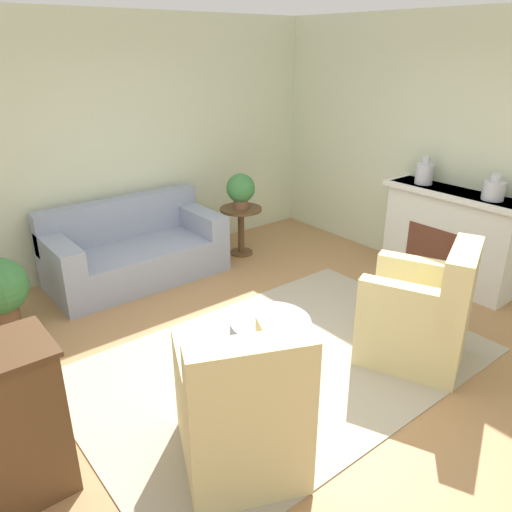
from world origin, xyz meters
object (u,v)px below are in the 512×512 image
(side_table, at_px, (241,223))
(vase_mantel_near, at_px, (424,173))
(couch, at_px, (135,252))
(vase_mantel_far, at_px, (494,190))
(potted_plant_on_side_table, at_px, (241,189))
(armchair_left, at_px, (241,412))
(armchair_right, at_px, (422,317))
(ottoman_table, at_px, (270,338))

(side_table, bearing_deg, vase_mantel_near, -53.32)
(couch, xyz_separation_m, side_table, (1.35, -0.19, 0.10))
(vase_mantel_far, bearing_deg, potted_plant_on_side_table, 116.90)
(vase_mantel_near, distance_m, potted_plant_on_side_table, 2.11)
(armchair_left, relative_size, armchair_right, 1.00)
(armchair_right, height_order, potted_plant_on_side_table, armchair_right)
(side_table, xyz_separation_m, vase_mantel_near, (1.24, -1.67, 0.76))
(couch, bearing_deg, side_table, -8.20)
(couch, relative_size, vase_mantel_near, 6.30)
(ottoman_table, relative_size, potted_plant_on_side_table, 1.51)
(vase_mantel_far, bearing_deg, armchair_right, -168.15)
(couch, bearing_deg, vase_mantel_near, -35.69)
(armchair_left, height_order, potted_plant_on_side_table, armchair_left)
(vase_mantel_near, height_order, vase_mantel_far, vase_mantel_near)
(armchair_left, bearing_deg, potted_plant_on_side_table, 52.98)
(vase_mantel_far, bearing_deg, couch, 134.44)
(couch, relative_size, armchair_left, 1.83)
(side_table, relative_size, potted_plant_on_side_table, 1.42)
(armchair_right, bearing_deg, vase_mantel_far, 11.85)
(armchair_right, relative_size, vase_mantel_far, 4.10)
(couch, distance_m, ottoman_table, 2.30)
(side_table, height_order, potted_plant_on_side_table, potted_plant_on_side_table)
(couch, distance_m, armchair_left, 3.05)
(ottoman_table, xyz_separation_m, vase_mantel_near, (2.55, 0.44, 0.87))
(couch, height_order, armchair_right, armchair_right)
(armchair_left, bearing_deg, ottoman_table, 39.92)
(vase_mantel_near, bearing_deg, armchair_left, -161.81)
(couch, bearing_deg, potted_plant_on_side_table, -8.20)
(armchair_right, xyz_separation_m, side_table, (0.24, 2.76, 0.01))
(potted_plant_on_side_table, bearing_deg, ottoman_table, -121.68)
(vase_mantel_near, bearing_deg, potted_plant_on_side_table, 126.68)
(side_table, bearing_deg, vase_mantel_far, -63.10)
(couch, xyz_separation_m, potted_plant_on_side_table, (1.35, -0.19, 0.53))
(side_table, height_order, vase_mantel_far, vase_mantel_far)
(ottoman_table, xyz_separation_m, vase_mantel_far, (2.55, -0.34, 0.86))
(armchair_right, distance_m, vase_mantel_far, 1.69)
(couch, distance_m, vase_mantel_near, 3.31)
(vase_mantel_far, distance_m, potted_plant_on_side_table, 2.77)
(armchair_right, bearing_deg, ottoman_table, 148.31)
(side_table, bearing_deg, armchair_right, -95.01)
(vase_mantel_near, height_order, potted_plant_on_side_table, vase_mantel_near)
(ottoman_table, distance_m, side_table, 2.48)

